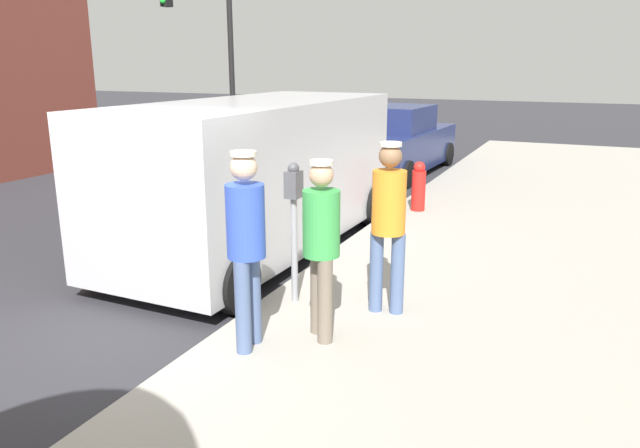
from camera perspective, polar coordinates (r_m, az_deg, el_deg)
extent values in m
plane|color=#2D2D33|center=(6.66, -16.89, -9.25)|extent=(80.00, 80.00, 0.00)
cube|color=#9E998E|center=(5.22, 14.71, -15.24)|extent=(5.00, 32.00, 0.15)
cylinder|color=gray|center=(6.44, -2.44, -2.51)|extent=(0.07, 0.07, 1.15)
cube|color=#4C4C51|center=(6.26, -2.51, 3.74)|extent=(0.14, 0.18, 0.28)
sphere|color=#47474C|center=(6.23, -2.53, 5.28)|extent=(0.12, 0.12, 0.12)
cylinder|color=#4C608C|center=(6.23, 7.32, -4.68)|extent=(0.14, 0.14, 0.85)
cylinder|color=#4C608C|center=(6.27, 5.33, -4.51)|extent=(0.14, 0.14, 0.85)
cylinder|color=orange|center=(6.04, 6.52, 2.05)|extent=(0.34, 0.34, 0.64)
sphere|color=#8C6647|center=(5.96, 6.66, 6.40)|extent=(0.23, 0.23, 0.23)
cylinder|color=silver|center=(5.94, 6.69, 7.49)|extent=(0.22, 0.22, 0.04)
cylinder|color=#4C608C|center=(5.40, -7.29, -7.78)|extent=(0.14, 0.14, 0.86)
cylinder|color=#4C608C|center=(5.59, -6.30, -6.96)|extent=(0.14, 0.14, 0.86)
cylinder|color=blue|center=(5.25, -7.04, 0.27)|extent=(0.34, 0.34, 0.65)
sphere|color=beige|center=(5.15, -7.21, 5.33)|extent=(0.23, 0.23, 0.23)
cylinder|color=silver|center=(5.14, -7.25, 6.62)|extent=(0.22, 0.22, 0.04)
cylinder|color=#726656|center=(5.56, 0.47, -7.29)|extent=(0.14, 0.14, 0.81)
cylinder|color=#726656|center=(5.75, -0.22, -6.49)|extent=(0.14, 0.14, 0.81)
cylinder|color=green|center=(5.43, 0.12, 0.06)|extent=(0.34, 0.34, 0.61)
sphere|color=tan|center=(5.33, 0.13, 4.66)|extent=(0.22, 0.22, 0.22)
cylinder|color=silver|center=(5.31, 0.13, 5.82)|extent=(0.21, 0.21, 0.04)
cube|color=#BCBCC1|center=(8.60, -5.93, 4.95)|extent=(2.10, 5.24, 1.96)
cube|color=black|center=(10.69, 0.92, 9.13)|extent=(1.84, 0.12, 0.88)
cylinder|color=black|center=(10.96, -4.51, 2.77)|extent=(0.23, 0.68, 0.68)
cylinder|color=black|center=(10.17, 4.82, 1.79)|extent=(0.23, 0.68, 0.68)
cylinder|color=black|center=(7.81, -19.66, -3.18)|extent=(0.23, 0.68, 0.68)
cylinder|color=black|center=(6.65, -7.89, -5.57)|extent=(0.23, 0.68, 0.68)
cube|color=navy|center=(15.07, 7.09, 7.11)|extent=(2.01, 4.48, 0.89)
cube|color=navy|center=(14.78, 6.89, 9.86)|extent=(1.69, 2.05, 0.60)
cylinder|color=black|center=(16.94, 6.23, 6.96)|extent=(0.25, 0.61, 0.60)
cylinder|color=black|center=(16.42, 11.88, 6.47)|extent=(0.25, 0.61, 0.60)
cylinder|color=black|center=(13.94, 1.38, 5.30)|extent=(0.25, 0.61, 0.60)
cylinder|color=black|center=(13.30, 8.10, 4.68)|extent=(0.25, 0.61, 0.60)
cylinder|color=black|center=(18.43, -8.36, 14.72)|extent=(0.16, 0.16, 5.20)
sphere|color=green|center=(19.64, -14.61, 19.69)|extent=(0.17, 0.17, 0.17)
cylinder|color=red|center=(10.64, 9.27, 3.13)|extent=(0.24, 0.24, 0.70)
sphere|color=red|center=(10.57, 9.36, 5.30)|extent=(0.20, 0.20, 0.20)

